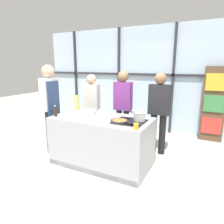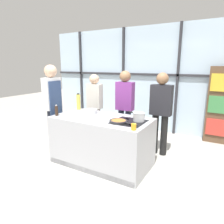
{
  "view_description": "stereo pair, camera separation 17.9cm",
  "coord_description": "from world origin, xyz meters",
  "px_view_note": "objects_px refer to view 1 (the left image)",
  "views": [
    {
      "loc": [
        1.72,
        -2.96,
        1.79
      ],
      "look_at": [
        0.16,
        0.1,
        0.98
      ],
      "focal_mm": 32.0,
      "sensor_mm": 36.0,
      "label": 1
    },
    {
      "loc": [
        1.87,
        -2.87,
        1.79
      ],
      "look_at": [
        0.16,
        0.1,
        0.98
      ],
      "focal_mm": 32.0,
      "sensor_mm": 36.0,
      "label": 2
    }
  ],
  "objects_px": {
    "spectator_center_right": "(159,108)",
    "white_plate": "(79,115)",
    "saucepan": "(139,116)",
    "juice_glass_near": "(136,126)",
    "oil_bottle": "(77,102)",
    "spectator_center_left": "(123,104)",
    "mixing_bowl": "(89,112)",
    "pepper_grinder": "(55,111)",
    "frying_pan": "(120,121)",
    "spectator_far_left": "(92,103)",
    "chef": "(50,102)"
  },
  "relations": [
    {
      "from": "chef",
      "to": "spectator_center_right",
      "type": "distance_m",
      "value": 2.19
    },
    {
      "from": "spectator_far_left",
      "to": "pepper_grinder",
      "type": "height_order",
      "value": "spectator_far_left"
    },
    {
      "from": "saucepan",
      "to": "oil_bottle",
      "type": "distance_m",
      "value": 1.46
    },
    {
      "from": "chef",
      "to": "oil_bottle",
      "type": "relative_size",
      "value": 5.3
    },
    {
      "from": "white_plate",
      "to": "pepper_grinder",
      "type": "relative_size",
      "value": 1.27
    },
    {
      "from": "juice_glass_near",
      "to": "white_plate",
      "type": "bearing_deg",
      "value": 166.59
    },
    {
      "from": "spectator_center_right",
      "to": "mixing_bowl",
      "type": "bearing_deg",
      "value": 34.31
    },
    {
      "from": "spectator_center_left",
      "to": "juice_glass_near",
      "type": "relative_size",
      "value": 18.08
    },
    {
      "from": "white_plate",
      "to": "pepper_grinder",
      "type": "xyz_separation_m",
      "value": [
        -0.35,
        -0.23,
        0.09
      ]
    },
    {
      "from": "saucepan",
      "to": "mixing_bowl",
      "type": "height_order",
      "value": "saucepan"
    },
    {
      "from": "spectator_far_left",
      "to": "saucepan",
      "type": "relative_size",
      "value": 4.49
    },
    {
      "from": "frying_pan",
      "to": "chef",
      "type": "bearing_deg",
      "value": 174.7
    },
    {
      "from": "oil_bottle",
      "to": "spectator_far_left",
      "type": "bearing_deg",
      "value": 91.15
    },
    {
      "from": "spectator_center_right",
      "to": "pepper_grinder",
      "type": "distance_m",
      "value": 2.0
    },
    {
      "from": "spectator_far_left",
      "to": "oil_bottle",
      "type": "xyz_separation_m",
      "value": [
        0.01,
        -0.6,
        0.12
      ]
    },
    {
      "from": "white_plate",
      "to": "juice_glass_near",
      "type": "bearing_deg",
      "value": -13.41
    },
    {
      "from": "spectator_far_left",
      "to": "spectator_center_left",
      "type": "xyz_separation_m",
      "value": [
        0.79,
        0.0,
        0.05
      ]
    },
    {
      "from": "spectator_center_right",
      "to": "oil_bottle",
      "type": "relative_size",
      "value": 4.87
    },
    {
      "from": "frying_pan",
      "to": "spectator_far_left",
      "type": "bearing_deg",
      "value": 138.8
    },
    {
      "from": "spectator_far_left",
      "to": "pepper_grinder",
      "type": "xyz_separation_m",
      "value": [
        0.0,
        -1.23,
        0.05
      ]
    },
    {
      "from": "oil_bottle",
      "to": "chef",
      "type": "bearing_deg",
      "value": -144.16
    },
    {
      "from": "spectator_center_left",
      "to": "frying_pan",
      "type": "bearing_deg",
      "value": 111.66
    },
    {
      "from": "spectator_far_left",
      "to": "white_plate",
      "type": "relative_size",
      "value": 6.02
    },
    {
      "from": "frying_pan",
      "to": "white_plate",
      "type": "xyz_separation_m",
      "value": [
        -0.86,
        0.07,
        -0.01
      ]
    },
    {
      "from": "white_plate",
      "to": "oil_bottle",
      "type": "height_order",
      "value": "oil_bottle"
    },
    {
      "from": "mixing_bowl",
      "to": "chef",
      "type": "bearing_deg",
      "value": -171.23
    },
    {
      "from": "chef",
      "to": "spectator_far_left",
      "type": "relative_size",
      "value": 1.13
    },
    {
      "from": "spectator_center_right",
      "to": "pepper_grinder",
      "type": "relative_size",
      "value": 7.95
    },
    {
      "from": "spectator_center_right",
      "to": "white_plate",
      "type": "relative_size",
      "value": 6.28
    },
    {
      "from": "saucepan",
      "to": "mixing_bowl",
      "type": "distance_m",
      "value": 1.01
    },
    {
      "from": "chef",
      "to": "spectator_center_right",
      "type": "height_order",
      "value": "chef"
    },
    {
      "from": "spectator_center_left",
      "to": "juice_glass_near",
      "type": "distance_m",
      "value": 1.5
    },
    {
      "from": "white_plate",
      "to": "oil_bottle",
      "type": "bearing_deg",
      "value": 131.12
    },
    {
      "from": "frying_pan",
      "to": "mixing_bowl",
      "type": "relative_size",
      "value": 1.95
    },
    {
      "from": "juice_glass_near",
      "to": "pepper_grinder",
      "type": "bearing_deg",
      "value": 177.91
    },
    {
      "from": "spectator_center_right",
      "to": "mixing_bowl",
      "type": "relative_size",
      "value": 6.12
    },
    {
      "from": "chef",
      "to": "white_plate",
      "type": "height_order",
      "value": "chef"
    },
    {
      "from": "spectator_far_left",
      "to": "saucepan",
      "type": "distance_m",
      "value": 1.66
    },
    {
      "from": "pepper_grinder",
      "to": "juice_glass_near",
      "type": "bearing_deg",
      "value": -2.09
    },
    {
      "from": "spectator_center_left",
      "to": "white_plate",
      "type": "relative_size",
      "value": 6.36
    },
    {
      "from": "mixing_bowl",
      "to": "oil_bottle",
      "type": "distance_m",
      "value": 0.48
    },
    {
      "from": "white_plate",
      "to": "juice_glass_near",
      "type": "height_order",
      "value": "juice_glass_near"
    },
    {
      "from": "spectator_center_right",
      "to": "mixing_bowl",
      "type": "xyz_separation_m",
      "value": [
        -1.14,
        -0.78,
        -0.02
      ]
    },
    {
      "from": "chef",
      "to": "spectator_center_right",
      "type": "xyz_separation_m",
      "value": [
        1.99,
        0.91,
        -0.11
      ]
    },
    {
      "from": "spectator_center_left",
      "to": "spectator_center_right",
      "type": "height_order",
      "value": "spectator_center_left"
    },
    {
      "from": "spectator_far_left",
      "to": "frying_pan",
      "type": "bearing_deg",
      "value": 138.8
    },
    {
      "from": "pepper_grinder",
      "to": "white_plate",
      "type": "bearing_deg",
      "value": 33.73
    },
    {
      "from": "saucepan",
      "to": "juice_glass_near",
      "type": "distance_m",
      "value": 0.49
    },
    {
      "from": "saucepan",
      "to": "white_plate",
      "type": "xyz_separation_m",
      "value": [
        -1.1,
        -0.18,
        -0.07
      ]
    },
    {
      "from": "oil_bottle",
      "to": "spectator_center_left",
      "type": "bearing_deg",
      "value": 37.81
    }
  ]
}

